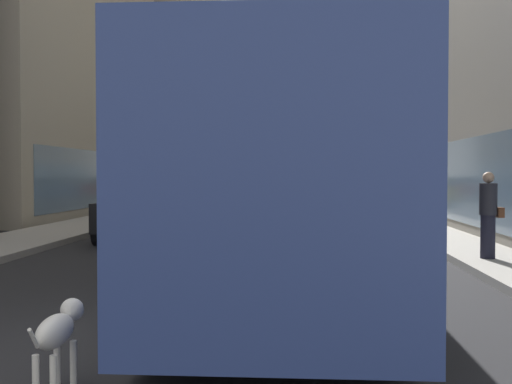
% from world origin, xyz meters
% --- Properties ---
extents(ground_plane, '(120.00, 120.00, 0.00)m').
position_xyz_m(ground_plane, '(0.00, 35.00, 0.00)').
color(ground_plane, '#232326').
extents(sidewalk_left, '(2.40, 110.00, 0.15)m').
position_xyz_m(sidewalk_left, '(-5.70, 35.00, 0.07)').
color(sidewalk_left, '#9E9991').
rests_on(sidewalk_left, ground).
extents(sidewalk_right, '(2.40, 110.00, 0.15)m').
position_xyz_m(sidewalk_right, '(5.70, 35.00, 0.07)').
color(sidewalk_right, '#ADA89E').
rests_on(sidewalk_right, ground).
extents(building_right_far, '(9.33, 22.47, 26.06)m').
position_xyz_m(building_right_far, '(11.90, 51.31, 13.02)').
color(building_right_far, '#A0937F').
rests_on(building_right_far, ground).
extents(transit_bus, '(2.78, 11.53, 3.05)m').
position_xyz_m(transit_bus, '(1.20, 4.08, 1.78)').
color(transit_bus, '#33478C').
rests_on(transit_bus, ground).
extents(car_grey_wagon, '(1.84, 3.94, 1.62)m').
position_xyz_m(car_grey_wagon, '(2.80, 44.08, 0.82)').
color(car_grey_wagon, slate).
rests_on(car_grey_wagon, ground).
extents(car_white_van, '(1.93, 4.59, 1.62)m').
position_xyz_m(car_white_van, '(2.80, 37.19, 0.83)').
color(car_white_van, silver).
rests_on(car_white_van, ground).
extents(car_yellow_taxi, '(1.75, 4.60, 1.62)m').
position_xyz_m(car_yellow_taxi, '(2.80, 31.35, 0.82)').
color(car_yellow_taxi, yellow).
rests_on(car_yellow_taxi, ground).
extents(car_blue_hatchback, '(1.86, 4.49, 1.62)m').
position_xyz_m(car_blue_hatchback, '(-1.20, 30.42, 0.82)').
color(car_blue_hatchback, '#4C6BB7').
rests_on(car_blue_hatchback, ground).
extents(car_black_suv, '(1.79, 4.67, 1.62)m').
position_xyz_m(car_black_suv, '(-2.80, 10.86, 0.82)').
color(car_black_suv, black).
rests_on(car_black_suv, ground).
extents(car_red_coupe, '(1.84, 4.36, 1.62)m').
position_xyz_m(car_red_coupe, '(-1.20, 39.92, 0.82)').
color(car_red_coupe, red).
rests_on(car_red_coupe, ground).
extents(box_truck, '(2.30, 7.50, 3.05)m').
position_xyz_m(box_truck, '(-1.20, 17.98, 1.67)').
color(box_truck, silver).
rests_on(box_truck, ground).
extents(dalmatian_dog, '(0.22, 0.96, 0.72)m').
position_xyz_m(dalmatian_dog, '(-0.53, -1.28, 0.51)').
color(dalmatian_dog, white).
rests_on(dalmatian_dog, ground).
extents(pedestrian_with_handbag, '(0.45, 0.34, 1.69)m').
position_xyz_m(pedestrian_with_handbag, '(5.12, 6.14, 1.01)').
color(pedestrian_with_handbag, '#1E1E2D').
rests_on(pedestrian_with_handbag, sidewalk_right).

